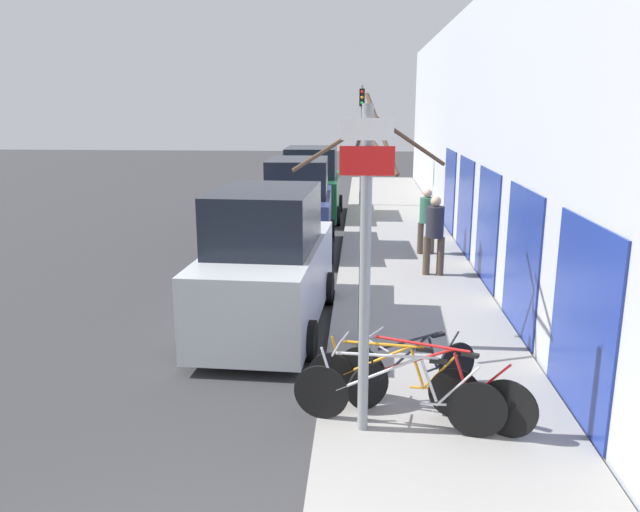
{
  "coord_description": "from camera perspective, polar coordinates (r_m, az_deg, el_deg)",
  "views": [
    {
      "loc": [
        1.51,
        -3.58,
        3.94
      ],
      "look_at": [
        0.81,
        6.94,
        1.38
      ],
      "focal_mm": 35.0,
      "sensor_mm": 36.0,
      "label": 1
    }
  ],
  "objects": [
    {
      "name": "pedestrian_near",
      "position": [
        14.28,
        10.44,
        2.37
      ],
      "size": [
        0.47,
        0.4,
        1.81
      ],
      "rotation": [
        0.0,
        0.0,
        3.03
      ],
      "color": "#4C3D2D",
      "rests_on": "sidewalk_curb"
    },
    {
      "name": "ground_plane",
      "position": [
        15.37,
        -1.95,
        -1.19
      ],
      "size": [
        80.0,
        80.0,
        0.0
      ],
      "primitive_type": "plane",
      "color": "#333335"
    },
    {
      "name": "pedestrian_far",
      "position": [
        16.35,
        9.74,
        3.57
      ],
      "size": [
        0.44,
        0.38,
        1.69
      ],
      "rotation": [
        0.0,
        0.0,
        0.12
      ],
      "color": "#4C3D2D",
      "rests_on": "sidewalk_curb"
    },
    {
      "name": "parked_car_1",
      "position": [
        16.92,
        -1.99,
        4.17
      ],
      "size": [
        2.05,
        4.3,
        2.55
      ],
      "rotation": [
        0.0,
        0.0,
        0.03
      ],
      "color": "navy",
      "rests_on": "ground"
    },
    {
      "name": "building_facade",
      "position": [
        17.74,
        13.26,
        10.98
      ],
      "size": [
        0.23,
        32.0,
        6.5
      ],
      "color": "#B2B7C1",
      "rests_on": "ground"
    },
    {
      "name": "sidewalk_curb",
      "position": [
        18.03,
        7.19,
        1.19
      ],
      "size": [
        3.2,
        32.0,
        0.15
      ],
      "color": "gray",
      "rests_on": "ground"
    },
    {
      "name": "bicycle_3",
      "position": [
        8.48,
        8.64,
        -10.32
      ],
      "size": [
        1.76,
        1.16,
        0.85
      ],
      "rotation": [
        0.0,
        0.0,
        2.14
      ],
      "color": "black",
      "rests_on": "sidewalk_curb"
    },
    {
      "name": "traffic_light",
      "position": [
        24.09,
        3.82,
        11.49
      ],
      "size": [
        0.2,
        0.3,
        4.5
      ],
      "color": "gray",
      "rests_on": "sidewalk_curb"
    },
    {
      "name": "bicycle_0",
      "position": [
        7.67,
        7.04,
        -12.6
      ],
      "size": [
        2.52,
        0.6,
        0.96
      ],
      "rotation": [
        0.0,
        0.0,
        1.39
      ],
      "color": "black",
      "rests_on": "sidewalk_curb"
    },
    {
      "name": "street_tree",
      "position": [
        9.67,
        4.29,
        2.56
      ],
      "size": [
        2.35,
        1.74,
        3.96
      ],
      "color": "#4C3828",
      "rests_on": "sidewalk_curb"
    },
    {
      "name": "signpost",
      "position": [
        7.03,
        4.15,
        -0.77
      ],
      "size": [
        0.59,
        0.14,
        3.8
      ],
      "color": "gray",
      "rests_on": "sidewalk_curb"
    },
    {
      "name": "bicycle_2",
      "position": [
        8.12,
        6.55,
        -11.22
      ],
      "size": [
        2.18,
        0.67,
        0.9
      ],
      "rotation": [
        0.0,
        0.0,
        1.32
      ],
      "color": "black",
      "rests_on": "sidewalk_curb"
    },
    {
      "name": "bicycle_1",
      "position": [
        7.99,
        10.04,
        -11.55
      ],
      "size": [
        2.34,
        1.24,
        0.97
      ],
      "rotation": [
        0.0,
        0.0,
        1.09
      ],
      "color": "black",
      "rests_on": "sidewalk_curb"
    },
    {
      "name": "parked_car_2",
      "position": [
        22.11,
        -0.76,
        6.35
      ],
      "size": [
        2.15,
        4.54,
        2.51
      ],
      "rotation": [
        0.0,
        0.0,
        0.01
      ],
      "color": "#144728",
      "rests_on": "ground"
    },
    {
      "name": "parked_car_0",
      "position": [
        11.12,
        -4.82,
        -0.95
      ],
      "size": [
        2.23,
        4.77,
        2.54
      ],
      "rotation": [
        0.0,
        0.0,
        -0.05
      ],
      "color": "#B2B7BC",
      "rests_on": "ground"
    }
  ]
}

